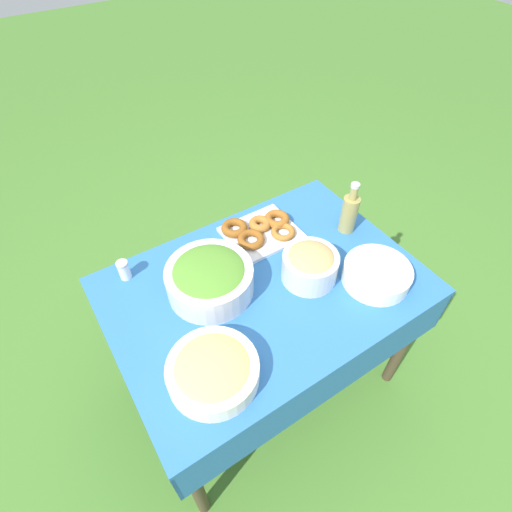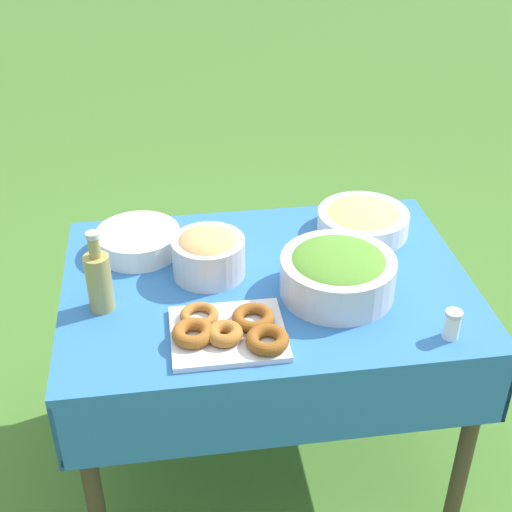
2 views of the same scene
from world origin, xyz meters
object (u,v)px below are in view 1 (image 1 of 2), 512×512
object	(u,v)px
donut_platter	(260,230)
plate_stack	(377,274)
salad_bowl	(210,278)
pasta_bowl	(213,370)
olive_oil_bottle	(349,213)
bread_bowl	(310,264)

from	to	relation	value
donut_platter	plate_stack	xyz separation A→B (m)	(0.23, -0.46, 0.01)
donut_platter	plate_stack	distance (m)	0.51
salad_bowl	donut_platter	bearing A→B (deg)	25.43
pasta_bowl	olive_oil_bottle	bearing A→B (deg)	19.76
salad_bowl	pasta_bowl	size ratio (longest dim) A/B	1.11
salad_bowl	plate_stack	world-z (taller)	salad_bowl
salad_bowl	plate_stack	size ratio (longest dim) A/B	1.26
pasta_bowl	plate_stack	xyz separation A→B (m)	(0.72, 0.01, -0.01)
pasta_bowl	bread_bowl	size ratio (longest dim) A/B	1.37
pasta_bowl	donut_platter	world-z (taller)	pasta_bowl
donut_platter	olive_oil_bottle	bearing A→B (deg)	-28.13
salad_bowl	olive_oil_bottle	size ratio (longest dim) A/B	1.34
salad_bowl	olive_oil_bottle	bearing A→B (deg)	-1.99
bread_bowl	salad_bowl	bearing A→B (deg)	156.85
donut_platter	bread_bowl	xyz separation A→B (m)	(0.02, -0.31, 0.05)
salad_bowl	plate_stack	bearing A→B (deg)	-28.71
plate_stack	bread_bowl	world-z (taller)	bread_bowl
plate_stack	salad_bowl	bearing A→B (deg)	151.29
bread_bowl	olive_oil_bottle	bearing A→B (deg)	22.43
plate_stack	bread_bowl	bearing A→B (deg)	143.03
donut_platter	bread_bowl	world-z (taller)	bread_bowl
donut_platter	plate_stack	size ratio (longest dim) A/B	1.29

